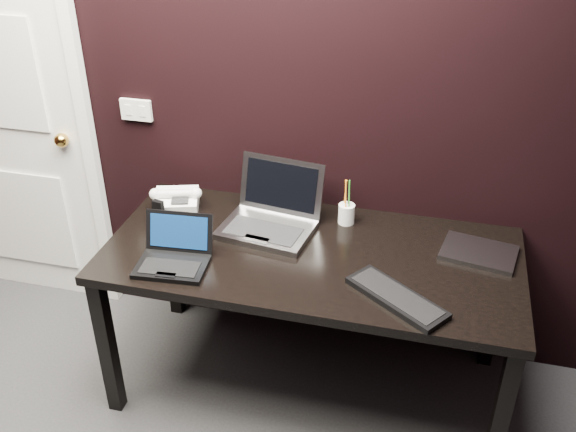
% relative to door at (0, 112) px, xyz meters
% --- Properties ---
extents(wall_back, '(4.00, 0.00, 4.00)m').
position_rel_door_xyz_m(wall_back, '(1.35, 0.02, 0.26)').
color(wall_back, black).
rests_on(wall_back, ground).
extents(door, '(0.99, 0.10, 2.14)m').
position_rel_door_xyz_m(door, '(0.00, 0.00, 0.00)').
color(door, white).
rests_on(door, ground).
extents(wall_switch, '(0.15, 0.02, 0.10)m').
position_rel_door_xyz_m(wall_switch, '(0.73, 0.01, 0.08)').
color(wall_switch, silver).
rests_on(wall_switch, wall_back).
extents(desk, '(1.70, 0.80, 0.74)m').
position_rel_door_xyz_m(desk, '(1.65, -0.38, -0.38)').
color(desk, black).
rests_on(desk, ground).
extents(netbook, '(0.30, 0.27, 0.18)m').
position_rel_door_xyz_m(netbook, '(1.14, -0.59, -0.27)').
color(netbook, black).
rests_on(netbook, desk).
extents(silver_laptop, '(0.43, 0.39, 0.26)m').
position_rel_door_xyz_m(silver_laptop, '(1.44, -0.23, -0.25)').
color(silver_laptop, gray).
rests_on(silver_laptop, desk).
extents(ext_keyboard, '(0.40, 0.34, 0.03)m').
position_rel_door_xyz_m(ext_keyboard, '(2.02, -0.61, -0.29)').
color(ext_keyboard, black).
rests_on(ext_keyboard, desk).
extents(closed_laptop, '(0.33, 0.26, 0.02)m').
position_rel_door_xyz_m(closed_laptop, '(2.31, -0.23, -0.29)').
color(closed_laptop, gray).
rests_on(closed_laptop, desk).
extents(desk_phone, '(0.24, 0.23, 0.12)m').
position_rel_door_xyz_m(desk_phone, '(0.98, -0.18, -0.26)').
color(desk_phone, white).
rests_on(desk_phone, desk).
extents(mobile_phone, '(0.07, 0.06, 0.10)m').
position_rel_door_xyz_m(mobile_phone, '(0.94, -0.31, -0.27)').
color(mobile_phone, black).
rests_on(mobile_phone, desk).
extents(pen_cup, '(0.08, 0.08, 0.21)m').
position_rel_door_xyz_m(pen_cup, '(1.75, -0.12, -0.26)').
color(pen_cup, white).
rests_on(pen_cup, desk).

